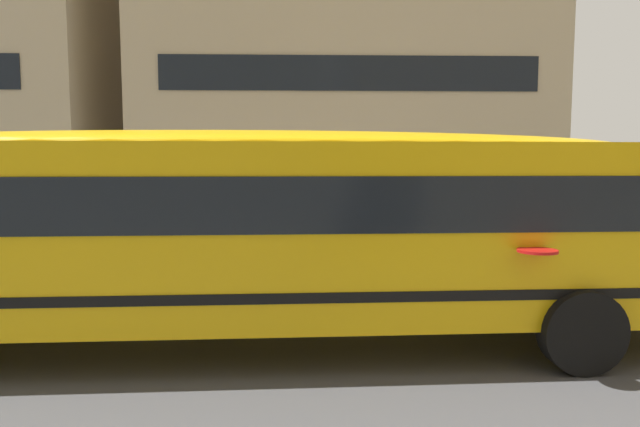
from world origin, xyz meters
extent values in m
plane|color=#4C4C4F|center=(0.00, 0.00, 0.00)|extent=(400.00, 400.00, 0.00)
cube|color=gray|center=(0.00, 7.58, 0.01)|extent=(120.00, 3.00, 0.01)
cube|color=silver|center=(0.00, 0.00, 0.00)|extent=(110.00, 0.16, 0.01)
cube|color=yellow|center=(-0.68, -1.71, 1.51)|extent=(10.45, 2.71, 2.07)
cube|color=black|center=(-0.68, -1.71, 1.88)|extent=(9.83, 2.73, 0.60)
cube|color=black|center=(-0.68, -1.71, 0.90)|extent=(10.47, 2.74, 0.11)
ellipsoid|color=yellow|center=(-0.68, -1.71, 2.55)|extent=(10.03, 2.51, 0.34)
cylinder|color=red|center=(2.69, -2.94, 1.40)|extent=(0.43, 0.43, 0.03)
cylinder|color=black|center=(3.22, -0.40, 0.47)|extent=(0.95, 0.30, 0.94)
cylinder|color=black|center=(3.30, -2.75, 0.47)|extent=(0.95, 0.30, 0.94)
cube|color=navy|center=(7.68, 4.91, 0.65)|extent=(3.93, 1.76, 0.70)
cube|color=black|center=(7.53, 4.91, 1.32)|extent=(2.23, 1.60, 0.64)
cylinder|color=black|center=(8.99, 5.74, 0.30)|extent=(0.60, 0.19, 0.60)
cylinder|color=black|center=(6.40, 5.78, 0.30)|extent=(0.60, 0.19, 0.60)
cylinder|color=black|center=(6.37, 4.08, 0.30)|extent=(0.60, 0.19, 0.60)
cube|color=#C6B28E|center=(1.71, 13.77, 8.00)|extent=(14.27, 9.38, 16.00)
cube|color=black|center=(1.71, 9.06, 1.92)|extent=(11.99, 0.04, 1.10)
cube|color=black|center=(1.71, 9.06, 5.12)|extent=(11.99, 0.04, 1.10)
camera|label=1|loc=(0.24, -8.58, 2.33)|focal=30.96mm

